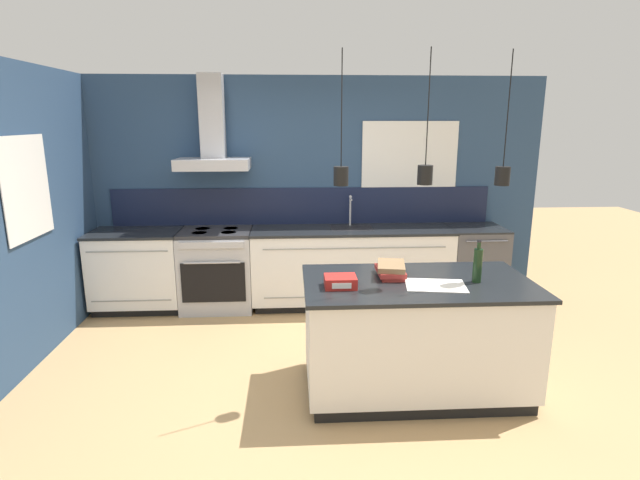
{
  "coord_description": "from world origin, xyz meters",
  "views": [
    {
      "loc": [
        -0.14,
        -3.81,
        2.12
      ],
      "look_at": [
        0.12,
        0.58,
        1.05
      ],
      "focal_mm": 28.0,
      "sensor_mm": 36.0,
      "label": 1
    }
  ],
  "objects_px": {
    "oven_range": "(217,269)",
    "red_supply_box": "(340,282)",
    "bottle_on_island": "(478,265)",
    "book_stack": "(391,270)",
    "dishwasher": "(474,265)"
  },
  "relations": [
    {
      "from": "book_stack",
      "to": "bottle_on_island",
      "type": "bearing_deg",
      "value": -15.34
    },
    {
      "from": "oven_range",
      "to": "book_stack",
      "type": "height_order",
      "value": "book_stack"
    },
    {
      "from": "oven_range",
      "to": "red_supply_box",
      "type": "relative_size",
      "value": 3.88
    },
    {
      "from": "dishwasher",
      "to": "bottle_on_island",
      "type": "xyz_separation_m",
      "value": [
        -0.73,
        -1.96,
        0.59
      ]
    },
    {
      "from": "book_stack",
      "to": "red_supply_box",
      "type": "bearing_deg",
      "value": -151.47
    },
    {
      "from": "oven_range",
      "to": "red_supply_box",
      "type": "bearing_deg",
      "value": -58.98
    },
    {
      "from": "dishwasher",
      "to": "book_stack",
      "type": "height_order",
      "value": "book_stack"
    },
    {
      "from": "oven_range",
      "to": "red_supply_box",
      "type": "height_order",
      "value": "red_supply_box"
    },
    {
      "from": "book_stack",
      "to": "oven_range",
      "type": "bearing_deg",
      "value": 132.46
    },
    {
      "from": "book_stack",
      "to": "red_supply_box",
      "type": "distance_m",
      "value": 0.48
    },
    {
      "from": "dishwasher",
      "to": "red_supply_box",
      "type": "xyz_separation_m",
      "value": [
        -1.77,
        -2.01,
        0.5
      ]
    },
    {
      "from": "dishwasher",
      "to": "red_supply_box",
      "type": "bearing_deg",
      "value": -131.4
    },
    {
      "from": "oven_range",
      "to": "red_supply_box",
      "type": "distance_m",
      "value": 2.4
    },
    {
      "from": "red_supply_box",
      "to": "bottle_on_island",
      "type": "bearing_deg",
      "value": 3.1
    },
    {
      "from": "dishwasher",
      "to": "red_supply_box",
      "type": "relative_size",
      "value": 3.88
    }
  ]
}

